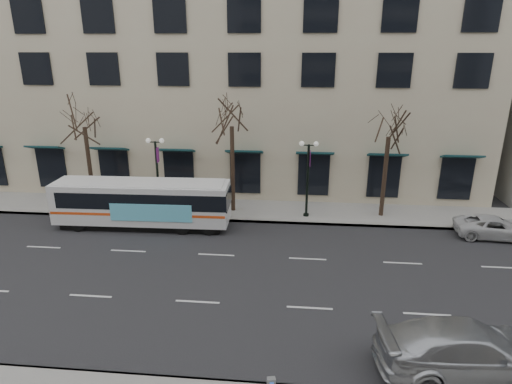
# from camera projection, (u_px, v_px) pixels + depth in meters

# --- Properties ---
(ground) EXTENTS (160.00, 160.00, 0.00)m
(ground) POSITION_uv_depth(u_px,v_px,m) (208.00, 276.00, 21.34)
(ground) COLOR black
(ground) RESTS_ON ground
(sidewalk_far) EXTENTS (80.00, 4.00, 0.15)m
(sidewalk_far) POSITION_uv_depth(u_px,v_px,m) (306.00, 212.00, 29.35)
(sidewalk_far) COLOR gray
(sidewalk_far) RESTS_ON ground
(building_hotel) EXTENTS (40.00, 20.00, 24.00)m
(building_hotel) POSITION_uv_depth(u_px,v_px,m) (229.00, 33.00, 37.45)
(building_hotel) COLOR #BFAF92
(building_hotel) RESTS_ON ground
(tree_far_left) EXTENTS (3.60, 3.60, 8.34)m
(tree_far_left) POSITION_uv_depth(u_px,v_px,m) (83.00, 113.00, 28.38)
(tree_far_left) COLOR black
(tree_far_left) RESTS_ON ground
(tree_far_mid) EXTENTS (3.60, 3.60, 8.55)m
(tree_far_mid) POSITION_uv_depth(u_px,v_px,m) (232.00, 112.00, 27.41)
(tree_far_mid) COLOR black
(tree_far_mid) RESTS_ON ground
(tree_far_right) EXTENTS (3.60, 3.60, 8.06)m
(tree_far_right) POSITION_uv_depth(u_px,v_px,m) (390.00, 122.00, 26.67)
(tree_far_right) COLOR black
(tree_far_right) RESTS_ON ground
(lamp_post_left) EXTENTS (1.22, 0.45, 5.21)m
(lamp_post_left) POSITION_uv_depth(u_px,v_px,m) (157.00, 172.00, 28.57)
(lamp_post_left) COLOR black
(lamp_post_left) RESTS_ON ground
(lamp_post_right) EXTENTS (1.22, 0.45, 5.21)m
(lamp_post_right) POSITION_uv_depth(u_px,v_px,m) (308.00, 176.00, 27.67)
(lamp_post_right) COLOR black
(lamp_post_right) RESTS_ON ground
(city_bus) EXTENTS (11.01, 2.66, 2.97)m
(city_bus) POSITION_uv_depth(u_px,v_px,m) (143.00, 202.00, 26.75)
(city_bus) COLOR silver
(city_bus) RESTS_ON ground
(silver_car) EXTENTS (6.59, 3.26, 1.84)m
(silver_car) POSITION_uv_depth(u_px,v_px,m) (468.00, 350.00, 14.78)
(silver_car) COLOR #B2B5BA
(silver_car) RESTS_ON ground
(white_pickup) EXTENTS (4.69, 2.43, 1.26)m
(white_pickup) POSITION_uv_depth(u_px,v_px,m) (495.00, 227.00, 25.52)
(white_pickup) COLOR silver
(white_pickup) RESTS_ON ground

